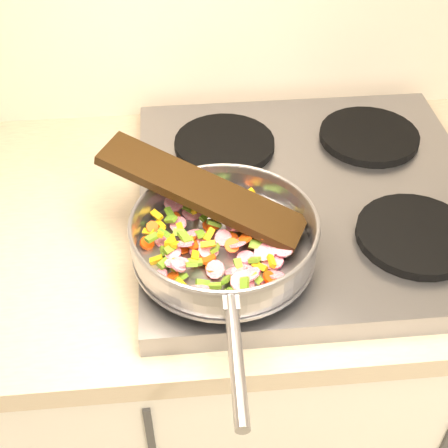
{
  "coord_description": "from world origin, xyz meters",
  "views": [
    {
      "loc": [
        -0.93,
        0.83,
        1.63
      ],
      "look_at": [
        -0.87,
        1.51,
        1.01
      ],
      "focal_mm": 50.0,
      "sensor_mm": 36.0,
      "label": 1
    }
  ],
  "objects": [
    {
      "name": "grate_fr",
      "position": [
        -0.56,
        1.52,
        0.95
      ],
      "size": [
        0.19,
        0.19,
        0.02
      ],
      "primitive_type": "cylinder",
      "color": "black",
      "rests_on": "cooktop"
    },
    {
      "name": "cooktop",
      "position": [
        -0.7,
        1.67,
        0.92
      ],
      "size": [
        0.6,
        0.6,
        0.04
      ],
      "primitive_type": "cube",
      "color": "#939399",
      "rests_on": "counter_top"
    },
    {
      "name": "grate_fl",
      "position": [
        -0.84,
        1.52,
        0.95
      ],
      "size": [
        0.19,
        0.19,
        0.02
      ],
      "primitive_type": "cylinder",
      "color": "black",
      "rests_on": "cooktop"
    },
    {
      "name": "grate_bl",
      "position": [
        -0.84,
        1.81,
        0.95
      ],
      "size": [
        0.19,
        0.19,
        0.02
      ],
      "primitive_type": "cylinder",
      "color": "black",
      "rests_on": "cooktop"
    },
    {
      "name": "vegetable_heap",
      "position": [
        -0.87,
        1.5,
        0.97
      ],
      "size": [
        0.25,
        0.25,
        0.04
      ],
      "color": "gold",
      "rests_on": "saute_pan"
    },
    {
      "name": "saute_pan",
      "position": [
        -0.87,
        1.51,
        0.99
      ],
      "size": [
        0.33,
        0.49,
        0.06
      ],
      "rotation": [
        0.0,
        0.0,
        -0.03
      ],
      "color": "#9E9EA5",
      "rests_on": "grate_fl"
    },
    {
      "name": "grate_br",
      "position": [
        -0.56,
        1.81,
        0.95
      ],
      "size": [
        0.19,
        0.19,
        0.02
      ],
      "primitive_type": "cylinder",
      "color": "black",
      "rests_on": "cooktop"
    },
    {
      "name": "wooden_spatula",
      "position": [
        -0.9,
        1.58,
        1.02
      ],
      "size": [
        0.33,
        0.22,
        0.09
      ],
      "primitive_type": "cube",
      "rotation": [
        0.0,
        -0.24,
        2.67
      ],
      "color": "black",
      "rests_on": "saute_pan"
    }
  ]
}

